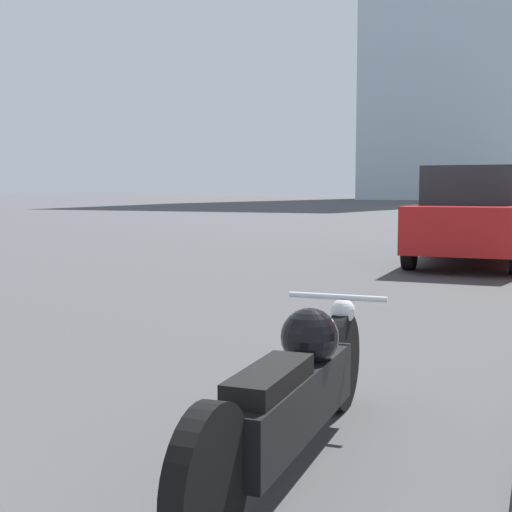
{
  "coord_description": "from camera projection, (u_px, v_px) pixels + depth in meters",
  "views": [
    {
      "loc": [
        4.03,
        0.86,
        1.41
      ],
      "look_at": [
        1.64,
        6.68,
        0.82
      ],
      "focal_mm": 50.0,
      "sensor_mm": 36.0,
      "label": 1
    }
  ],
  "objects": [
    {
      "name": "motorcycle",
      "position": [
        294.0,
        391.0,
        3.65
      ],
      "size": [
        0.62,
        2.64,
        0.77
      ],
      "rotation": [
        0.0,
        0.0,
        0.02
      ],
      "color": "black",
      "rests_on": "ground_plane"
    },
    {
      "name": "parked_car_red",
      "position": [
        471.0,
        216.0,
        13.25
      ],
      "size": [
        1.95,
        4.38,
        1.82
      ],
      "rotation": [
        0.0,
        0.0,
        0.0
      ],
      "color": "red",
      "rests_on": "ground_plane"
    }
  ]
}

